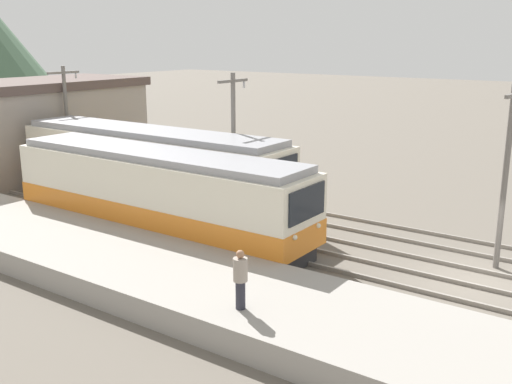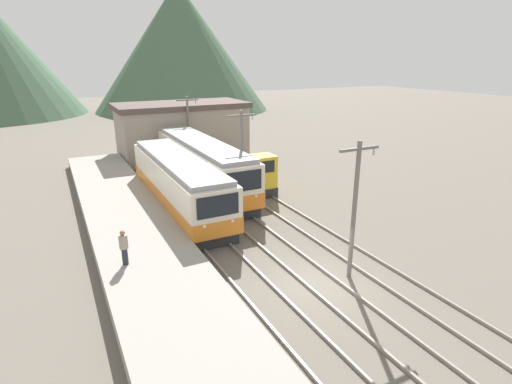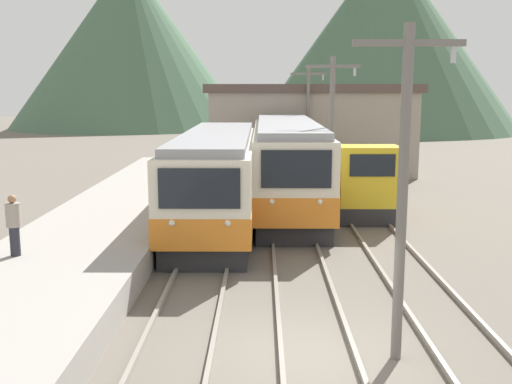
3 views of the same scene
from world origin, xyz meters
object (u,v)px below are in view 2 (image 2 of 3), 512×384
Objects in this scene: catenary_mast_near at (355,206)px; catenary_mast_mid at (242,153)px; commuter_train_center at (203,167)px; shunting_locomotive at (250,176)px; person_on_platform at (124,246)px; catenary_mast_far at (189,128)px; commuter_train_left at (179,185)px.

catenary_mast_mid is at bearing 90.00° from catenary_mast_near.
catenary_mast_mid reaches higher than commuter_train_center.
commuter_train_center is at bearing 147.20° from shunting_locomotive.
catenary_mast_mid is (0.00, 11.40, 0.00)m from catenary_mast_near.
commuter_train_center is at bearing 54.97° from person_on_platform.
catenary_mast_mid reaches higher than person_on_platform.
commuter_train_center is 3.01× the size of shunting_locomotive.
catenary_mast_mid is at bearing -90.00° from catenary_mast_far.
catenary_mast_near reaches higher than shunting_locomotive.
catenary_mast_mid is at bearing -68.02° from commuter_train_center.
catenary_mast_near is (1.51, -15.13, 1.73)m from commuter_train_center.
person_on_platform is at bearing -139.97° from shunting_locomotive.
commuter_train_center is 15.31m from catenary_mast_near.
person_on_platform is at bearing 154.68° from catenary_mast_near.
commuter_train_center is at bearing -101.14° from catenary_mast_far.
commuter_train_center is 2.31× the size of catenary_mast_mid.
catenary_mast_near reaches higher than person_on_platform.
catenary_mast_far is (4.31, 10.86, 1.83)m from commuter_train_left.
catenary_mast_near is at bearing -84.31° from commuter_train_center.
commuter_train_center is 13.22m from person_on_platform.
person_on_platform is (-7.59, -10.83, -0.04)m from commuter_train_center.
catenary_mast_far is (1.51, 7.66, 1.73)m from commuter_train_center.
person_on_platform is at bearing -142.07° from catenary_mast_mid.
shunting_locomotive is at bearing 40.03° from person_on_platform.
commuter_train_center is 2.31× the size of catenary_mast_near.
commuter_train_left is at bearing 109.86° from catenary_mast_near.
shunting_locomotive is 13.48m from catenary_mast_near.
shunting_locomotive is at bearing 50.41° from catenary_mast_mid.
person_on_platform is (-10.59, -8.90, 0.49)m from shunting_locomotive.
commuter_train_left reaches higher than person_on_platform.
catenary_mast_mid is at bearing -7.06° from commuter_train_left.
catenary_mast_mid reaches higher than shunting_locomotive.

